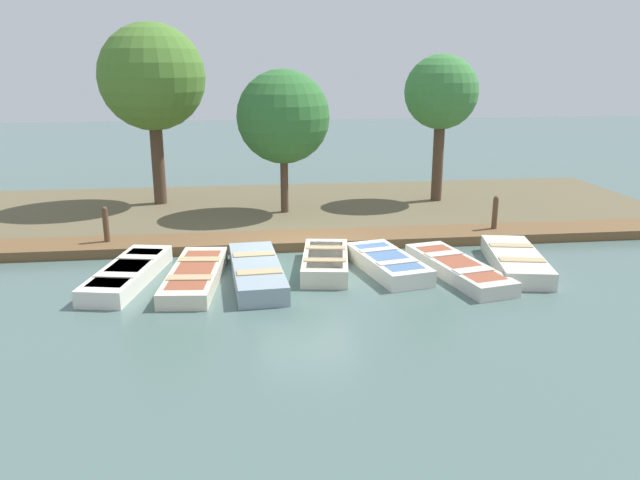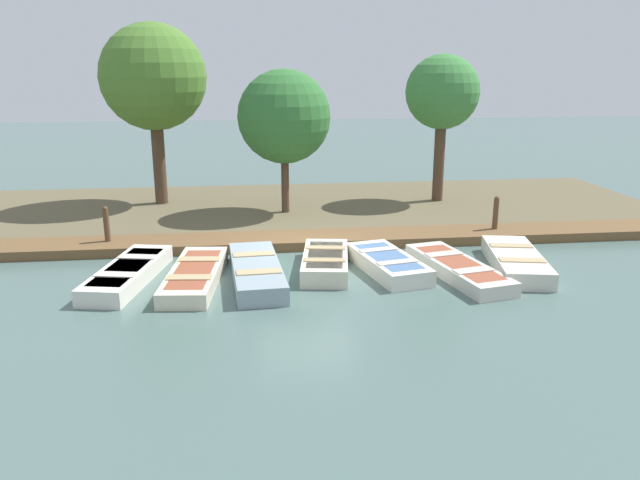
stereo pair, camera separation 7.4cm
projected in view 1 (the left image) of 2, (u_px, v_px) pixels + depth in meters
The scene contains 15 objects.
ground_plane at pixel (307, 257), 15.74m from camera, with size 80.00×80.00×0.00m, color #4C6660.
shore_bank at pixel (291, 210), 20.49m from camera, with size 8.00×24.00×0.18m.
dock_walkway at pixel (302, 240), 16.81m from camera, with size 1.35×20.60×0.25m.
rowboat_0 at pixel (128, 273), 13.93m from camera, with size 3.48×1.64×0.40m.
rowboat_1 at pixel (195, 275), 13.88m from camera, with size 3.46×1.38×0.36m.
rowboat_2 at pixel (257, 271), 14.02m from camera, with size 3.51×1.26×0.43m.
rowboat_3 at pixel (325, 262), 14.69m from camera, with size 2.74×1.43×0.43m.
rowboat_4 at pixel (388, 263), 14.63m from camera, with size 2.89×1.61×0.40m.
rowboat_5 at pixel (458, 268), 14.37m from camera, with size 3.53×1.67×0.35m.
rowboat_6 at pixel (516, 260), 14.82m from camera, with size 3.27×1.70×0.42m.
mooring_post_near at pixel (106, 229), 16.15m from camera, with size 0.15×0.15×1.18m.
mooring_post_far at pixel (495, 217), 17.42m from camera, with size 0.15×0.15×1.18m.
park_tree_far_left at pixel (152, 78), 19.90m from camera, with size 3.39×3.39×6.00m.
park_tree_left at pixel (283, 117), 18.97m from camera, with size 2.85×2.85×4.58m.
park_tree_center at pixel (441, 94), 20.51m from camera, with size 2.43×2.43×5.04m.
Camera 1 is at (14.95, -1.55, 4.72)m, focal length 35.00 mm.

